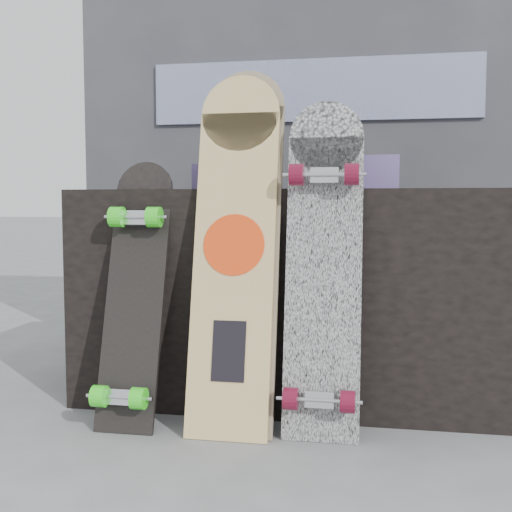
% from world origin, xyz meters
% --- Properties ---
extents(ground, '(60.00, 60.00, 0.00)m').
position_xyz_m(ground, '(0.00, 0.00, 0.00)').
color(ground, slate).
rests_on(ground, ground).
extents(vendor_table, '(1.60, 0.60, 0.80)m').
position_xyz_m(vendor_table, '(0.00, 0.50, 0.40)').
color(vendor_table, black).
rests_on(vendor_table, ground).
extents(booth, '(2.40, 0.22, 2.20)m').
position_xyz_m(booth, '(0.00, 1.35, 1.10)').
color(booth, '#37373D').
rests_on(booth, ground).
extents(merch_box_purple, '(0.18, 0.12, 0.10)m').
position_xyz_m(merch_box_purple, '(-0.29, 0.49, 0.85)').
color(merch_box_purple, '#59366F').
rests_on(merch_box_purple, vendor_table).
extents(merch_box_small, '(0.14, 0.14, 0.12)m').
position_xyz_m(merch_box_small, '(0.31, 0.43, 0.86)').
color(merch_box_small, '#59366F').
rests_on(merch_box_small, vendor_table).
extents(merch_box_flat, '(0.22, 0.10, 0.06)m').
position_xyz_m(merch_box_flat, '(0.19, 0.64, 0.83)').
color(merch_box_flat, '#D1B78C').
rests_on(merch_box_flat, vendor_table).
extents(longboard_geisha, '(0.27, 0.30, 1.19)m').
position_xyz_m(longboard_geisha, '(-0.15, 0.14, 0.63)').
color(longboard_geisha, beige).
rests_on(longboard_geisha, ground).
extents(longboard_celtic, '(0.27, 0.30, 1.21)m').
position_xyz_m(longboard_celtic, '(-0.14, 0.17, 0.64)').
color(longboard_celtic, beige).
rests_on(longboard_celtic, ground).
extents(longboard_cascadia, '(0.25, 0.27, 1.09)m').
position_xyz_m(longboard_cascadia, '(0.14, 0.12, 0.56)').
color(longboard_cascadia, silver).
rests_on(longboard_cascadia, ground).
extents(skateboard_dark, '(0.20, 0.33, 0.90)m').
position_xyz_m(skateboard_dark, '(-0.50, 0.11, 0.46)').
color(skateboard_dark, black).
rests_on(skateboard_dark, ground).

